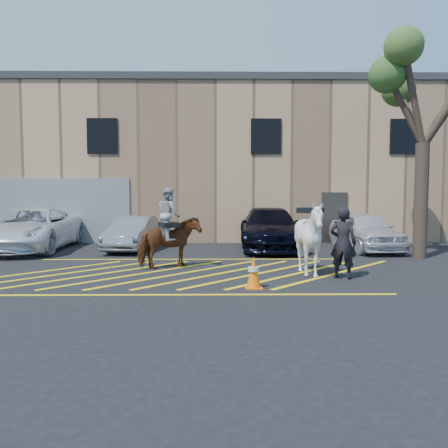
{
  "coord_description": "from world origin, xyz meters",
  "views": [
    {
      "loc": [
        0.96,
        -11.92,
        2.15
      ],
      "look_at": [
        1.11,
        0.2,
        1.3
      ],
      "focal_mm": 35.0,
      "sensor_mm": 36.0,
      "label": 1
    }
  ],
  "objects_px": {
    "mounted_bay": "(169,236)",
    "traffic_cone": "(254,272)",
    "car_white_suv": "(365,231)",
    "car_silver_sedan": "(133,233)",
    "handler": "(343,243)",
    "car_blue_suv": "(269,228)",
    "car_white_pickup": "(31,229)",
    "tree": "(424,84)",
    "saddled_white": "(310,239)"
  },
  "relations": [
    {
      "from": "mounted_bay",
      "to": "traffic_cone",
      "type": "height_order",
      "value": "mounted_bay"
    },
    {
      "from": "car_white_suv",
      "to": "traffic_cone",
      "type": "relative_size",
      "value": 5.86
    },
    {
      "from": "car_silver_sedan",
      "to": "traffic_cone",
      "type": "distance_m",
      "value": 7.97
    },
    {
      "from": "handler",
      "to": "traffic_cone",
      "type": "relative_size",
      "value": 2.48
    },
    {
      "from": "car_white_suv",
      "to": "traffic_cone",
      "type": "xyz_separation_m",
      "value": [
        -4.78,
        -6.68,
        -0.36
      ]
    },
    {
      "from": "car_silver_sedan",
      "to": "traffic_cone",
      "type": "bearing_deg",
      "value": -54.79
    },
    {
      "from": "car_blue_suv",
      "to": "mounted_bay",
      "type": "relative_size",
      "value": 2.34
    },
    {
      "from": "mounted_bay",
      "to": "traffic_cone",
      "type": "xyz_separation_m",
      "value": [
        2.21,
        -2.67,
        -0.57
      ]
    },
    {
      "from": "car_white_pickup",
      "to": "mounted_bay",
      "type": "height_order",
      "value": "mounted_bay"
    },
    {
      "from": "car_blue_suv",
      "to": "tree",
      "type": "bearing_deg",
      "value": -27.08
    },
    {
      "from": "car_silver_sedan",
      "to": "tree",
      "type": "distance_m",
      "value": 11.39
    },
    {
      "from": "handler",
      "to": "traffic_cone",
      "type": "bearing_deg",
      "value": 52.95
    },
    {
      "from": "traffic_cone",
      "to": "car_blue_suv",
      "type": "bearing_deg",
      "value": 80.56
    },
    {
      "from": "handler",
      "to": "car_blue_suv",
      "type": "bearing_deg",
      "value": -51.98
    },
    {
      "from": "saddled_white",
      "to": "tree",
      "type": "xyz_separation_m",
      "value": [
        4.31,
        3.09,
        4.72
      ]
    },
    {
      "from": "mounted_bay",
      "to": "car_blue_suv",
      "type": "bearing_deg",
      "value": 52.88
    },
    {
      "from": "traffic_cone",
      "to": "tree",
      "type": "distance_m",
      "value": 9.17
    },
    {
      "from": "car_white_pickup",
      "to": "mounted_bay",
      "type": "xyz_separation_m",
      "value": [
        5.68,
        -4.1,
        0.14
      ]
    },
    {
      "from": "car_silver_sedan",
      "to": "handler",
      "type": "xyz_separation_m",
      "value": [
        6.41,
        -5.72,
        0.27
      ]
    },
    {
      "from": "car_silver_sedan",
      "to": "mounted_bay",
      "type": "distance_m",
      "value": 4.59
    },
    {
      "from": "handler",
      "to": "mounted_bay",
      "type": "xyz_separation_m",
      "value": [
        -4.56,
        1.53,
        0.03
      ]
    },
    {
      "from": "car_white_pickup",
      "to": "tree",
      "type": "relative_size",
      "value": 0.79
    },
    {
      "from": "car_white_suv",
      "to": "traffic_cone",
      "type": "height_order",
      "value": "car_white_suv"
    },
    {
      "from": "car_blue_suv",
      "to": "saddled_white",
      "type": "bearing_deg",
      "value": -84.27
    },
    {
      "from": "traffic_cone",
      "to": "mounted_bay",
      "type": "bearing_deg",
      "value": 129.66
    },
    {
      "from": "car_silver_sedan",
      "to": "tree",
      "type": "bearing_deg",
      "value": -8.31
    },
    {
      "from": "car_silver_sedan",
      "to": "mounted_bay",
      "type": "height_order",
      "value": "mounted_bay"
    },
    {
      "from": "car_silver_sedan",
      "to": "saddled_white",
      "type": "height_order",
      "value": "saddled_white"
    },
    {
      "from": "car_white_suv",
      "to": "mounted_bay",
      "type": "bearing_deg",
      "value": -154.02
    },
    {
      "from": "mounted_bay",
      "to": "saddled_white",
      "type": "xyz_separation_m",
      "value": [
        3.8,
        -1.18,
        0.03
      ]
    },
    {
      "from": "car_white_pickup",
      "to": "handler",
      "type": "relative_size",
      "value": 3.18
    },
    {
      "from": "car_blue_suv",
      "to": "saddled_white",
      "type": "xyz_separation_m",
      "value": [
        0.39,
        -5.67,
        0.18
      ]
    },
    {
      "from": "car_white_suv",
      "to": "traffic_cone",
      "type": "distance_m",
      "value": 8.22
    },
    {
      "from": "car_silver_sedan",
      "to": "mounted_bay",
      "type": "relative_size",
      "value": 1.67
    },
    {
      "from": "mounted_bay",
      "to": "traffic_cone",
      "type": "bearing_deg",
      "value": -50.34
    },
    {
      "from": "handler",
      "to": "mounted_bay",
      "type": "relative_size",
      "value": 0.78
    },
    {
      "from": "tree",
      "to": "car_blue_suv",
      "type": "bearing_deg",
      "value": 151.17
    },
    {
      "from": "traffic_cone",
      "to": "car_white_suv",
      "type": "bearing_deg",
      "value": 54.41
    },
    {
      "from": "handler",
      "to": "tree",
      "type": "bearing_deg",
      "value": -108.68
    },
    {
      "from": "saddled_white",
      "to": "tree",
      "type": "distance_m",
      "value": 7.1
    },
    {
      "from": "traffic_cone",
      "to": "car_white_pickup",
      "type": "bearing_deg",
      "value": 139.37
    },
    {
      "from": "car_silver_sedan",
      "to": "saddled_white",
      "type": "distance_m",
      "value": 7.79
    },
    {
      "from": "car_silver_sedan",
      "to": "handler",
      "type": "relative_size",
      "value": 2.14
    },
    {
      "from": "car_blue_suv",
      "to": "car_white_suv",
      "type": "xyz_separation_m",
      "value": [
        3.59,
        -0.49,
        -0.06
      ]
    },
    {
      "from": "car_blue_suv",
      "to": "traffic_cone",
      "type": "relative_size",
      "value": 7.45
    },
    {
      "from": "car_blue_suv",
      "to": "mounted_bay",
      "type": "height_order",
      "value": "mounted_bay"
    },
    {
      "from": "traffic_cone",
      "to": "handler",
      "type": "bearing_deg",
      "value": 25.81
    },
    {
      "from": "car_white_pickup",
      "to": "handler",
      "type": "height_order",
      "value": "handler"
    },
    {
      "from": "car_white_pickup",
      "to": "car_blue_suv",
      "type": "distance_m",
      "value": 9.09
    },
    {
      "from": "car_white_pickup",
      "to": "handler",
      "type": "bearing_deg",
      "value": -31.31
    }
  ]
}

